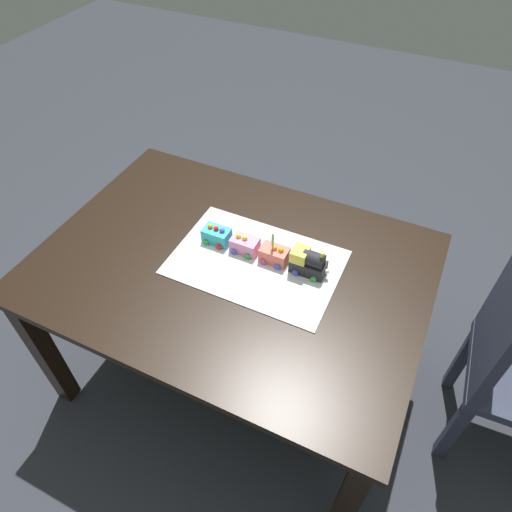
{
  "coord_description": "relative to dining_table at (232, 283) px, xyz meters",
  "views": [
    {
      "loc": [
        -0.56,
        0.98,
        1.96
      ],
      "look_at": [
        -0.08,
        -0.05,
        0.77
      ],
      "focal_mm": 32.16,
      "sensor_mm": 36.0,
      "label": 1
    }
  ],
  "objects": [
    {
      "name": "ground_plane",
      "position": [
        0.0,
        0.0,
        -0.63
      ],
      "size": [
        8.0,
        8.0,
        0.0
      ],
      "primitive_type": "plane",
      "color": "#2D3038"
    },
    {
      "name": "dining_table",
      "position": [
        0.0,
        0.0,
        0.0
      ],
      "size": [
        1.4,
        1.0,
        0.74
      ],
      "color": "black",
      "rests_on": "ground"
    },
    {
      "name": "chair",
      "position": [
        -1.03,
        -0.19,
        -0.16
      ],
      "size": [
        0.42,
        0.42,
        0.86
      ],
      "rotation": [
        0.0,
        0.0,
        -1.52
      ],
      "color": "#2D3347",
      "rests_on": "ground"
    },
    {
      "name": "cake_board",
      "position": [
        -0.08,
        -0.05,
        0.11
      ],
      "size": [
        0.6,
        0.4,
        0.0
      ],
      "primitive_type": "cube",
      "color": "silver",
      "rests_on": "dining_table"
    },
    {
      "name": "cake_locomotive",
      "position": [
        -0.26,
        -0.08,
        0.16
      ],
      "size": [
        0.14,
        0.08,
        0.12
      ],
      "color": "#232328",
      "rests_on": "cake_board"
    },
    {
      "name": "cake_car_tanker_coral",
      "position": [
        -0.13,
        -0.08,
        0.14
      ],
      "size": [
        0.1,
        0.08,
        0.07
      ],
      "color": "#F27260",
      "rests_on": "cake_board"
    },
    {
      "name": "cake_car_caboose_bubblegum",
      "position": [
        -0.02,
        -0.08,
        0.14
      ],
      "size": [
        0.1,
        0.08,
        0.07
      ],
      "color": "pink",
      "rests_on": "cake_board"
    },
    {
      "name": "cake_car_hopper_turquoise",
      "position": [
        0.1,
        -0.08,
        0.14
      ],
      "size": [
        0.1,
        0.08,
        0.07
      ],
      "color": "#38B7C6",
      "rests_on": "cake_board"
    },
    {
      "name": "birthday_candle",
      "position": [
        -0.13,
        -0.08,
        0.21
      ],
      "size": [
        0.01,
        0.01,
        0.06
      ],
      "color": "#66D872",
      "rests_on": "cake_car_tanker_coral"
    }
  ]
}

